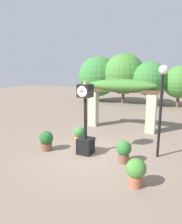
{
  "coord_description": "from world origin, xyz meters",
  "views": [
    {
      "loc": [
        3.28,
        -6.62,
        3.22
      ],
      "look_at": [
        -0.17,
        0.53,
        1.6
      ],
      "focal_mm": 32.0,
      "sensor_mm": 36.0,
      "label": 1
    }
  ],
  "objects_px": {
    "potted_plant_near_right": "(79,134)",
    "lamp_post": "(162,92)",
    "potted_plant_near_left": "(124,151)",
    "pedestal_clock": "(85,125)",
    "potted_plant_far_right": "(136,171)",
    "potted_plant_far_left": "(46,140)"
  },
  "relations": [
    {
      "from": "potted_plant_far_left",
      "to": "potted_plant_near_left",
      "type": "bearing_deg",
      "value": 4.95
    },
    {
      "from": "potted_plant_near_left",
      "to": "potted_plant_far_right",
      "type": "distance_m",
      "value": 1.52
    },
    {
      "from": "lamp_post",
      "to": "potted_plant_far_left",
      "type": "bearing_deg",
      "value": -162.76
    },
    {
      "from": "potted_plant_near_right",
      "to": "lamp_post",
      "type": "distance_m",
      "value": 4.15
    },
    {
      "from": "potted_plant_far_left",
      "to": "potted_plant_far_right",
      "type": "height_order",
      "value": "potted_plant_far_right"
    },
    {
      "from": "potted_plant_near_left",
      "to": "potted_plant_far_left",
      "type": "distance_m",
      "value": 3.23
    },
    {
      "from": "potted_plant_near_left",
      "to": "lamp_post",
      "type": "bearing_deg",
      "value": 45.16
    },
    {
      "from": "potted_plant_near_left",
      "to": "potted_plant_far_right",
      "type": "height_order",
      "value": "potted_plant_far_right"
    },
    {
      "from": "pedestal_clock",
      "to": "potted_plant_far_right",
      "type": "distance_m",
      "value": 2.85
    },
    {
      "from": "pedestal_clock",
      "to": "lamp_post",
      "type": "relative_size",
      "value": 0.84
    },
    {
      "from": "potted_plant_far_right",
      "to": "lamp_post",
      "type": "relative_size",
      "value": 0.24
    },
    {
      "from": "potted_plant_far_left",
      "to": "potted_plant_far_right",
      "type": "xyz_separation_m",
      "value": [
        3.97,
        -1.05,
        0.03
      ]
    },
    {
      "from": "potted_plant_near_left",
      "to": "potted_plant_near_right",
      "type": "distance_m",
      "value": 2.81
    },
    {
      "from": "pedestal_clock",
      "to": "potted_plant_far_right",
      "type": "relative_size",
      "value": 3.5
    },
    {
      "from": "potted_plant_near_left",
      "to": "lamp_post",
      "type": "relative_size",
      "value": 0.23
    },
    {
      "from": "pedestal_clock",
      "to": "lamp_post",
      "type": "height_order",
      "value": "lamp_post"
    },
    {
      "from": "potted_plant_near_right",
      "to": "pedestal_clock",
      "type": "bearing_deg",
      "value": -51.35
    },
    {
      "from": "potted_plant_near_left",
      "to": "potted_plant_far_right",
      "type": "xyz_separation_m",
      "value": [
        0.75,
        -1.33,
        0.02
      ]
    },
    {
      "from": "potted_plant_near_left",
      "to": "potted_plant_near_right",
      "type": "xyz_separation_m",
      "value": [
        -2.51,
        1.26,
        -0.1
      ]
    },
    {
      "from": "potted_plant_near_left",
      "to": "potted_plant_far_left",
      "type": "xyz_separation_m",
      "value": [
        -3.22,
        -0.28,
        -0.01
      ]
    },
    {
      "from": "pedestal_clock",
      "to": "potted_plant_far_left",
      "type": "distance_m",
      "value": 1.83
    },
    {
      "from": "potted_plant_near_left",
      "to": "lamp_post",
      "type": "distance_m",
      "value": 2.52
    }
  ]
}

